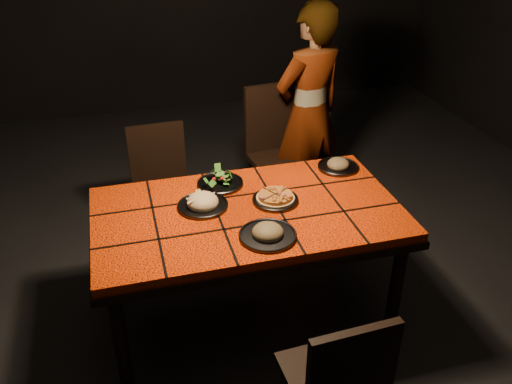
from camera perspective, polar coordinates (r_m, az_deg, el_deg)
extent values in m
cube|color=black|center=(3.31, -0.79, -13.22)|extent=(6.00, 7.00, 0.04)
cube|color=#F53907|center=(2.85, -0.89, -2.28)|extent=(1.60, 0.90, 0.05)
cube|color=black|center=(2.88, -0.89, -3.03)|extent=(1.62, 0.92, 0.04)
cylinder|color=black|center=(2.75, -13.98, -15.37)|extent=(0.07, 0.07, 0.66)
cylinder|color=black|center=(3.05, 14.44, -10.18)|extent=(0.07, 0.07, 0.66)
cylinder|color=black|center=(3.32, -14.68, -6.41)|extent=(0.07, 0.07, 0.66)
cylinder|color=black|center=(3.57, 8.92, -2.89)|extent=(0.07, 0.07, 0.66)
cube|color=black|center=(2.48, 7.75, -18.72)|extent=(0.39, 0.39, 0.04)
cube|color=black|center=(2.21, 10.11, -17.97)|extent=(0.38, 0.06, 0.41)
cylinder|color=black|center=(2.77, 9.04, -18.51)|extent=(0.03, 0.03, 0.38)
cube|color=black|center=(3.70, -9.66, -0.23)|extent=(0.40, 0.40, 0.04)
cube|color=black|center=(3.75, -10.39, 4.05)|extent=(0.38, 0.05, 0.42)
cylinder|color=black|center=(3.67, -11.37, -4.65)|extent=(0.03, 0.03, 0.39)
cylinder|color=black|center=(3.70, -6.63, -3.87)|extent=(0.03, 0.03, 0.39)
cylinder|color=black|center=(3.93, -11.99, -2.18)|extent=(0.03, 0.03, 0.39)
cylinder|color=black|center=(3.96, -7.56, -1.47)|extent=(0.03, 0.03, 0.39)
cube|color=black|center=(3.90, 3.07, 3.18)|extent=(0.51, 0.51, 0.04)
cube|color=black|center=(3.96, 1.90, 7.92)|extent=(0.46, 0.10, 0.50)
cylinder|color=black|center=(3.81, 1.65, -1.87)|extent=(0.04, 0.04, 0.47)
cylinder|color=black|center=(3.96, 6.52, -0.78)|extent=(0.04, 0.04, 0.47)
cylinder|color=black|center=(4.10, -0.44, 0.65)|extent=(0.04, 0.04, 0.47)
cylinder|color=black|center=(4.24, 4.17, 1.58)|extent=(0.04, 0.04, 0.47)
imported|color=brown|center=(3.94, 5.58, 8.20)|extent=(0.67, 0.55, 1.58)
cylinder|color=#38383E|center=(2.91, 2.05, -0.88)|extent=(0.25, 0.25, 0.01)
torus|color=#38383E|center=(2.90, 2.05, -0.74)|extent=(0.25, 0.25, 0.01)
cylinder|color=tan|center=(2.90, 2.05, -0.66)|extent=(0.28, 0.28, 0.01)
cylinder|color=orange|center=(2.89, 2.06, -0.40)|extent=(0.25, 0.25, 0.02)
cylinder|color=#38383E|center=(2.87, -5.61, -1.47)|extent=(0.27, 0.27, 0.01)
torus|color=#38383E|center=(2.87, -5.62, -1.33)|extent=(0.27, 0.27, 0.01)
ellipsoid|color=#D6BB8D|center=(2.86, -5.64, -0.99)|extent=(0.16, 0.16, 0.09)
cylinder|color=#38383E|center=(3.07, -3.78, 0.86)|extent=(0.26, 0.26, 0.01)
torus|color=#38383E|center=(3.07, -3.78, 0.99)|extent=(0.26, 0.26, 0.01)
cylinder|color=#38383E|center=(2.63, 1.24, -4.63)|extent=(0.28, 0.28, 0.01)
torus|color=#38383E|center=(2.62, 1.24, -4.48)|extent=(0.28, 0.28, 0.01)
ellipsoid|color=brown|center=(2.61, 1.25, -4.10)|extent=(0.17, 0.17, 0.09)
cylinder|color=#38383E|center=(3.28, 8.62, 2.60)|extent=(0.24, 0.24, 0.01)
torus|color=#38383E|center=(3.28, 8.63, 2.72)|extent=(0.24, 0.24, 0.01)
ellipsoid|color=brown|center=(3.27, 8.66, 3.00)|extent=(0.15, 0.15, 0.08)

